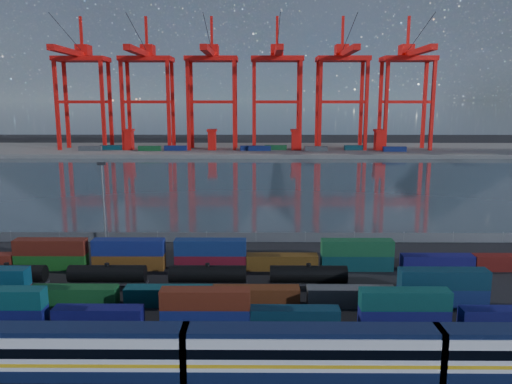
{
  "coord_description": "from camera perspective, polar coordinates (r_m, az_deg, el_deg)",
  "views": [
    {
      "loc": [
        0.73,
        -69.86,
        28.39
      ],
      "look_at": [
        0.0,
        30.0,
        10.0
      ],
      "focal_mm": 35.0,
      "sensor_mm": 36.0,
      "label": 1
    }
  ],
  "objects": [
    {
      "name": "container_row_mid",
      "position": [
        73.16,
        -12.78,
        -11.17
      ],
      "size": [
        141.91,
        2.49,
        5.32
      ],
      "color": "#3B3D40",
      "rests_on": "ground"
    },
    {
      "name": "quay_containers",
      "position": [
        266.77,
        -2.11,
        5.03
      ],
      "size": [
        172.58,
        10.99,
        2.6
      ],
      "color": "navy",
      "rests_on": "far_quay"
    },
    {
      "name": "gantry_cranes",
      "position": [
        273.54,
        -1.35,
        13.78
      ],
      "size": [
        202.86,
        53.48,
        72.42
      ],
      "color": "red",
      "rests_on": "ground"
    },
    {
      "name": "tanker_string",
      "position": [
        83.79,
        -21.75,
        -8.78
      ],
      "size": [
        89.75,
        2.63,
        3.77
      ],
      "color": "black",
      "rests_on": "ground"
    },
    {
      "name": "yard_light_mast",
      "position": [
        102.46,
        -17.04,
        -0.77
      ],
      "size": [
        1.6,
        0.4,
        16.6
      ],
      "color": "slate",
      "rests_on": "ground"
    },
    {
      "name": "far_quay",
      "position": [
        281.2,
        0.27,
        4.84
      ],
      "size": [
        700.0,
        70.0,
        2.0
      ],
      "primitive_type": "cube",
      "color": "#514F4C",
      "rests_on": "ground"
    },
    {
      "name": "distant_mountains",
      "position": [
        1682.01,
        2.65,
        16.97
      ],
      "size": [
        2470.0,
        1100.0,
        520.0
      ],
      "color": "#1E2630",
      "rests_on": "ground"
    },
    {
      "name": "container_row_north",
      "position": [
        86.04,
        -6.35,
        -7.49
      ],
      "size": [
        141.55,
        2.46,
        5.24
      ],
      "color": "navy",
      "rests_on": "ground"
    },
    {
      "name": "waterfront_fence",
      "position": [
        101.63,
        -0.01,
        -5.2
      ],
      "size": [
        160.12,
        0.12,
        2.2
      ],
      "color": "#595B5E",
      "rests_on": "ground"
    },
    {
      "name": "ground",
      "position": [
        75.41,
        -0.17,
        -11.68
      ],
      "size": [
        700.0,
        700.0,
        0.0
      ],
      "primitive_type": "plane",
      "color": "black",
      "rests_on": "ground"
    },
    {
      "name": "straddle_carriers",
      "position": [
        270.67,
        -0.27,
        6.07
      ],
      "size": [
        140.0,
        7.0,
        11.1
      ],
      "color": "red",
      "rests_on": "far_quay"
    },
    {
      "name": "harbor_water",
      "position": [
        177.15,
        0.18,
        1.21
      ],
      "size": [
        700.0,
        700.0,
        0.0
      ],
      "primitive_type": "plane",
      "color": "#2F3C44",
      "rests_on": "ground"
    },
    {
      "name": "passenger_train",
      "position": [
        54.02,
        6.39,
        -17.85
      ],
      "size": [
        78.74,
        3.3,
        5.66
      ],
      "color": "silver",
      "rests_on": "ground"
    },
    {
      "name": "container_row_south",
      "position": [
        65.6,
        -6.77,
        -13.22
      ],
      "size": [
        139.17,
        2.31,
        4.92
      ],
      "color": "#3F4144",
      "rests_on": "ground"
    }
  ]
}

